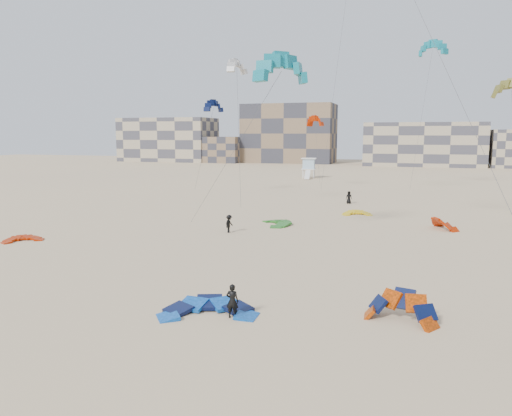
% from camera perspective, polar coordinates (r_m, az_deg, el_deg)
% --- Properties ---
extents(ground, '(320.00, 320.00, 0.00)m').
position_cam_1_polar(ground, '(22.63, -5.54, -14.37)').
color(ground, tan).
rests_on(ground, ground).
extents(kite_ground_blue, '(5.70, 5.85, 1.78)m').
position_cam_1_polar(kite_ground_blue, '(25.21, -5.48, -11.94)').
color(kite_ground_blue, blue).
rests_on(kite_ground_blue, ground).
extents(kite_ground_orange, '(4.09, 4.08, 3.38)m').
position_cam_1_polar(kite_ground_orange, '(25.13, 16.14, -12.31)').
color(kite_ground_orange, '#FF4A05').
rests_on(kite_ground_orange, ground).
extents(kite_ground_red, '(4.18, 4.17, 1.13)m').
position_cam_1_polar(kite_ground_red, '(45.70, -25.10, -3.43)').
color(kite_ground_red, '#BE2F00').
rests_on(kite_ground_red, ground).
extents(kite_ground_green, '(5.29, 5.19, 1.05)m').
position_cam_1_polar(kite_ground_green, '(48.95, 2.35, -1.89)').
color(kite_ground_green, '#297B1B').
rests_on(kite_ground_green, ground).
extents(kite_ground_red_far, '(4.25, 4.19, 3.07)m').
position_cam_1_polar(kite_ground_red_far, '(49.75, 20.66, -2.27)').
color(kite_ground_red_far, '#BE2F00').
rests_on(kite_ground_red_far, ground).
extents(kite_ground_yellow, '(3.74, 3.87, 1.48)m').
position_cam_1_polar(kite_ground_yellow, '(55.86, 11.47, -0.77)').
color(kite_ground_yellow, '#E6A60A').
rests_on(kite_ground_yellow, ground).
extents(kitesurfer_main, '(0.63, 0.43, 1.68)m').
position_cam_1_polar(kitesurfer_main, '(24.32, -2.72, -10.58)').
color(kitesurfer_main, black).
rests_on(kitesurfer_main, ground).
extents(kitesurfer_c, '(0.75, 1.12, 1.61)m').
position_cam_1_polar(kitesurfer_c, '(44.83, -3.09, -1.81)').
color(kitesurfer_c, black).
rests_on(kitesurfer_c, ground).
extents(kitesurfer_e, '(0.91, 0.74, 1.60)m').
position_cam_1_polar(kitesurfer_e, '(64.60, 10.57, 1.20)').
color(kitesurfer_e, black).
rests_on(kitesurfer_e, ground).
extents(kite_fly_teal_a, '(11.66, 6.03, 14.07)m').
position_cam_1_polar(kite_fly_teal_a, '(40.35, 2.95, 15.37)').
color(kite_fly_teal_a, '#13739A').
rests_on(kite_fly_teal_a, ground).
extents(kite_fly_grey, '(3.84, 6.18, 16.35)m').
position_cam_1_polar(kite_fly_grey, '(58.16, -2.21, 15.72)').
color(kite_fly_grey, silver).
rests_on(kite_fly_grey, ground).
extents(kite_fly_olive, '(4.27, 5.84, 13.10)m').
position_cam_1_polar(kite_fly_olive, '(52.01, 27.17, 11.90)').
color(kite_fly_olive, brown).
rests_on(kite_fly_olive, ground).
extents(kite_fly_navy, '(4.33, 4.06, 12.60)m').
position_cam_1_polar(kite_fly_navy, '(71.76, -4.86, 11.41)').
color(kite_fly_navy, '#070F3F').
rests_on(kite_fly_navy, ground).
extents(kite_fly_teal_b, '(5.34, 11.68, 21.63)m').
position_cam_1_polar(kite_fly_teal_b, '(82.98, 19.53, 16.71)').
color(kite_fly_teal_b, '#13739A').
rests_on(kite_fly_teal_b, ground).
extents(kite_fly_red, '(4.48, 4.50, 10.95)m').
position_cam_1_polar(kite_fly_red, '(81.20, 6.77, 9.73)').
color(kite_fly_red, '#BE2F00').
rests_on(kite_fly_red, ground).
extents(lifeguard_tower_far, '(3.16, 5.69, 4.04)m').
position_cam_1_polar(lifeguard_tower_far, '(101.44, 6.04, 4.55)').
color(lifeguard_tower_far, white).
rests_on(lifeguard_tower_far, ground).
extents(condo_west_a, '(30.00, 15.00, 14.00)m').
position_cam_1_polar(condo_west_a, '(168.47, -9.98, 7.69)').
color(condo_west_a, tan).
rests_on(condo_west_a, ground).
extents(condo_west_b, '(28.00, 14.00, 18.00)m').
position_cam_1_polar(condo_west_b, '(157.86, 3.80, 8.48)').
color(condo_west_b, '#7A624A').
rests_on(condo_west_b, ground).
extents(condo_mid, '(32.00, 16.00, 12.00)m').
position_cam_1_polar(condo_mid, '(149.15, 18.59, 6.92)').
color(condo_mid, tan).
rests_on(condo_mid, ground).
extents(condo_fill_left, '(12.00, 10.00, 8.00)m').
position_cam_1_polar(condo_fill_left, '(158.35, -3.83, 6.67)').
color(condo_fill_left, '#7A624A').
rests_on(condo_fill_left, ground).
extents(condo_fill_right, '(10.00, 10.00, 10.00)m').
position_cam_1_polar(condo_fill_right, '(149.05, 27.11, 6.05)').
color(condo_fill_right, tan).
rests_on(condo_fill_right, ground).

